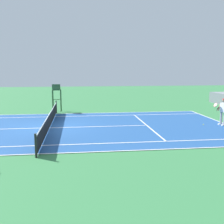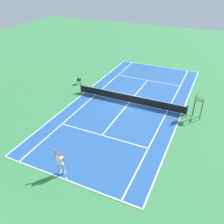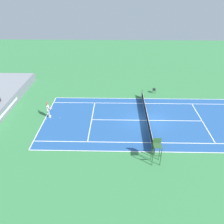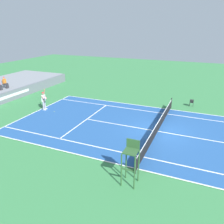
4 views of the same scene
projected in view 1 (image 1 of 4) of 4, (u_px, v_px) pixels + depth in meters
name	position (u px, v px, depth m)	size (l,w,h in m)	color
ground_plane	(50.00, 128.00, 17.74)	(80.00, 80.00, 0.00)	#387F47
court	(50.00, 128.00, 17.74)	(11.08, 23.88, 0.03)	#235193
net	(49.00, 120.00, 17.65)	(11.98, 0.10, 1.07)	black
tennis_player	(223.00, 111.00, 18.46)	(0.74, 0.75, 2.08)	#9E9EA3
tennis_ball	(203.00, 125.00, 18.63)	(0.07, 0.07, 0.07)	#D1E533
umpire_chair	(57.00, 94.00, 24.15)	(0.77, 0.77, 2.44)	#2D562D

